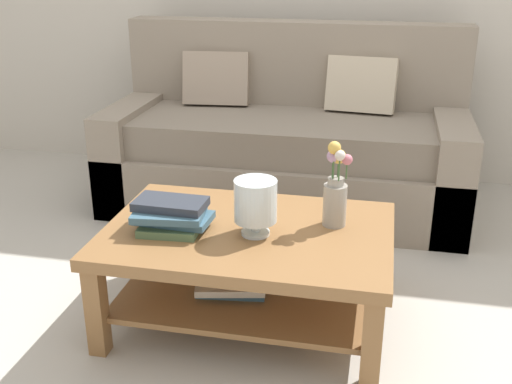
# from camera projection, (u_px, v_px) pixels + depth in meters

# --- Properties ---
(ground_plane) EXTENTS (10.00, 10.00, 0.00)m
(ground_plane) POSITION_uv_depth(u_px,v_px,m) (260.00, 280.00, 2.95)
(ground_plane) COLOR #B7B2A8
(couch) EXTENTS (2.08, 0.90, 1.06)m
(couch) POSITION_uv_depth(u_px,v_px,m) (287.00, 145.00, 3.73)
(couch) COLOR gray
(couch) RESTS_ON ground
(coffee_table) EXTENTS (1.15, 0.79, 0.43)m
(coffee_table) POSITION_uv_depth(u_px,v_px,m) (248.00, 255.00, 2.52)
(coffee_table) COLOR olive
(coffee_table) RESTS_ON ground
(book_stack_main) EXTENTS (0.31, 0.22, 0.12)m
(book_stack_main) POSITION_uv_depth(u_px,v_px,m) (171.00, 215.00, 2.46)
(book_stack_main) COLOR #51704C
(book_stack_main) RESTS_ON coffee_table
(glass_hurricane_vase) EXTENTS (0.17, 0.17, 0.23)m
(glass_hurricane_vase) POSITION_uv_depth(u_px,v_px,m) (256.00, 202.00, 2.38)
(glass_hurricane_vase) COLOR silver
(glass_hurricane_vase) RESTS_ON coffee_table
(flower_pitcher) EXTENTS (0.11, 0.10, 0.36)m
(flower_pitcher) POSITION_uv_depth(u_px,v_px,m) (336.00, 190.00, 2.46)
(flower_pitcher) COLOR #9E998E
(flower_pitcher) RESTS_ON coffee_table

